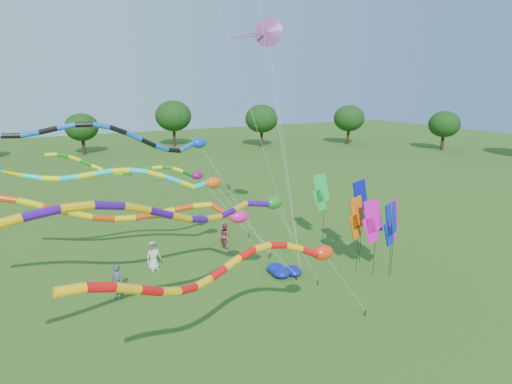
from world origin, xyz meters
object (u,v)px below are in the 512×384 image
tube_kite_red (253,263)px  person_a (154,256)px  tube_kite_orange (136,211)px  person_c (225,235)px  blue_nylon_heap (283,273)px  person_b (117,282)px

tube_kite_red → person_a: tube_kite_red is taller
tube_kite_orange → person_c: size_ratio=9.88×
blue_nylon_heap → person_b: 8.62m
tube_kite_orange → person_b: (-0.89, 1.14, -3.79)m
tube_kite_orange → blue_nylon_heap: 8.77m
tube_kite_orange → tube_kite_red: bearing=-64.2°
person_a → person_b: person_b is taller
person_b → person_c: (7.45, 3.71, -0.10)m
tube_kite_orange → person_a: tube_kite_orange is taller
tube_kite_orange → person_a: (1.57, 3.61, -3.84)m
person_b → person_a: bearing=94.4°
tube_kite_red → person_c: size_ratio=7.71×
person_a → person_c: (4.99, 1.25, -0.05)m
tube_kite_red → tube_kite_orange: size_ratio=0.78×
person_b → person_c: bearing=75.9°
blue_nylon_heap → person_c: 5.61m
tube_kite_orange → blue_nylon_heap: tube_kite_orange is taller
tube_kite_red → blue_nylon_heap: size_ratio=7.49×
tube_kite_red → blue_nylon_heap: tube_kite_red is taller
tube_kite_red → person_a: (-0.52, 10.97, -3.69)m
tube_kite_orange → blue_nylon_heap: size_ratio=9.59×
blue_nylon_heap → person_a: person_a is taller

